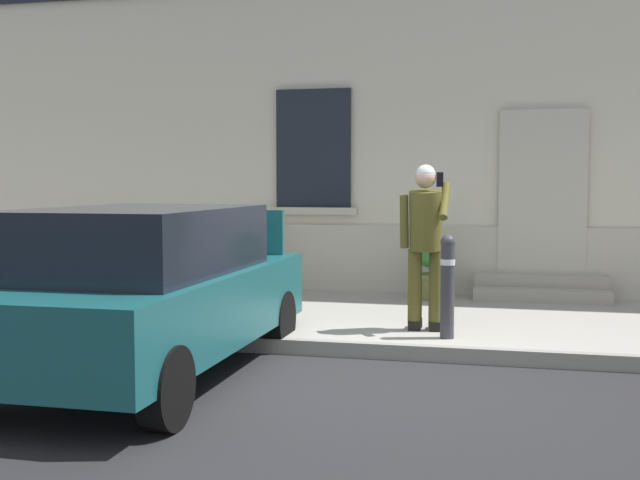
{
  "coord_description": "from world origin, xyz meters",
  "views": [
    {
      "loc": [
        1.38,
        -6.68,
        1.72
      ],
      "look_at": [
        -0.61,
        1.6,
        1.1
      ],
      "focal_mm": 44.91,
      "sensor_mm": 36.0,
      "label": 1
    }
  ],
  "objects_px": {
    "bollard_near_person": "(447,283)",
    "person_on_phone": "(425,236)",
    "planter_cream": "(250,261)",
    "planter_olive": "(432,265)",
    "planter_terracotta": "(93,256)",
    "hatchback_car_teal": "(147,288)"
  },
  "relations": [
    {
      "from": "bollard_near_person",
      "to": "person_on_phone",
      "type": "height_order",
      "value": "person_on_phone"
    },
    {
      "from": "planter_cream",
      "to": "person_on_phone",
      "type": "bearing_deg",
      "value": -40.86
    },
    {
      "from": "person_on_phone",
      "to": "planter_olive",
      "type": "distance_m",
      "value": 2.38
    },
    {
      "from": "planter_terracotta",
      "to": "hatchback_car_teal",
      "type": "bearing_deg",
      "value": -55.86
    },
    {
      "from": "bollard_near_person",
      "to": "planter_cream",
      "type": "height_order",
      "value": "bollard_near_person"
    },
    {
      "from": "hatchback_car_teal",
      "to": "planter_olive",
      "type": "xyz_separation_m",
      "value": [
        2.08,
        4.28,
        -0.18
      ]
    },
    {
      "from": "planter_terracotta",
      "to": "planter_cream",
      "type": "relative_size",
      "value": 1.0
    },
    {
      "from": "hatchback_car_teal",
      "to": "planter_olive",
      "type": "bearing_deg",
      "value": 64.12
    },
    {
      "from": "bollard_near_person",
      "to": "planter_olive",
      "type": "distance_m",
      "value": 2.69
    },
    {
      "from": "person_on_phone",
      "to": "planter_cream",
      "type": "bearing_deg",
      "value": 136.53
    },
    {
      "from": "hatchback_car_teal",
      "to": "planter_cream",
      "type": "height_order",
      "value": "hatchback_car_teal"
    },
    {
      "from": "hatchback_car_teal",
      "to": "person_on_phone",
      "type": "height_order",
      "value": "person_on_phone"
    },
    {
      "from": "person_on_phone",
      "to": "planter_terracotta",
      "type": "xyz_separation_m",
      "value": [
        -5.28,
        2.53,
        -0.55
      ]
    },
    {
      "from": "hatchback_car_teal",
      "to": "planter_terracotta",
      "type": "distance_m",
      "value": 5.44
    },
    {
      "from": "bollard_near_person",
      "to": "planter_terracotta",
      "type": "bearing_deg",
      "value": 152.54
    },
    {
      "from": "planter_cream",
      "to": "planter_olive",
      "type": "xyz_separation_m",
      "value": [
        2.56,
        -0.04,
        0.0
      ]
    },
    {
      "from": "bollard_near_person",
      "to": "person_on_phone",
      "type": "distance_m",
      "value": 0.62
    },
    {
      "from": "person_on_phone",
      "to": "planter_cream",
      "type": "xyz_separation_m",
      "value": [
        -2.72,
        2.35,
        -0.55
      ]
    },
    {
      "from": "bollard_near_person",
      "to": "hatchback_car_teal",
      "type": "bearing_deg",
      "value": -146.88
    },
    {
      "from": "bollard_near_person",
      "to": "planter_terracotta",
      "type": "xyz_separation_m",
      "value": [
        -5.54,
        2.88,
        -0.11
      ]
    },
    {
      "from": "bollard_near_person",
      "to": "planter_olive",
      "type": "relative_size",
      "value": 1.22
    },
    {
      "from": "person_on_phone",
      "to": "planter_olive",
      "type": "bearing_deg",
      "value": 91.17
    }
  ]
}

